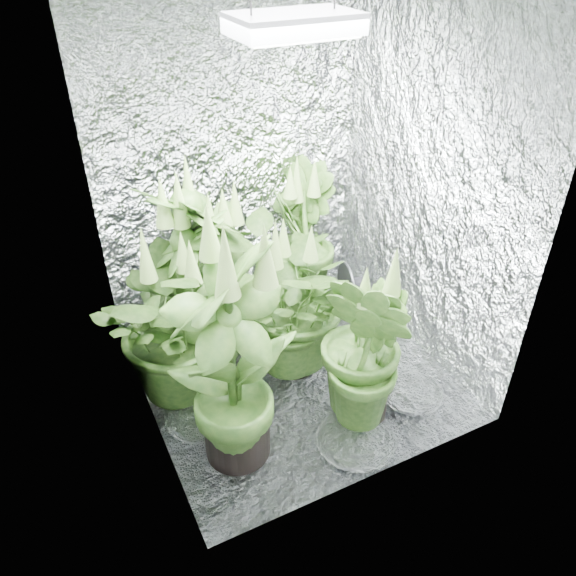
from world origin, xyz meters
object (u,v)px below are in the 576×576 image
at_px(plant_b, 219,271).
at_px(plant_g, 367,349).
at_px(plant_d, 195,280).
at_px(grow_lamp, 294,24).
at_px(plant_c, 299,240).
at_px(plant_f, 231,357).
at_px(circulation_fan, 350,292).
at_px(plant_e, 294,303).
at_px(plant_a, 178,323).

relative_size(plant_b, plant_g, 1.02).
bearing_deg(plant_d, plant_g, -54.07).
height_order(grow_lamp, plant_d, grow_lamp).
distance_m(grow_lamp, plant_c, 1.53).
distance_m(grow_lamp, plant_d, 1.38).
bearing_deg(plant_f, circulation_fan, 33.79).
height_order(plant_e, plant_f, plant_f).
bearing_deg(plant_d, plant_c, 19.16).
xyz_separation_m(grow_lamp, circulation_fan, (0.60, 0.34, -1.67)).
relative_size(grow_lamp, circulation_fan, 1.36).
relative_size(plant_c, circulation_fan, 2.76).
xyz_separation_m(plant_b, plant_c, (0.57, 0.09, 0.01)).
distance_m(plant_a, circulation_fan, 1.23).
xyz_separation_m(plant_a, plant_f, (0.09, -0.53, 0.15)).
distance_m(plant_a, plant_b, 0.52).
height_order(plant_d, plant_e, plant_d).
relative_size(plant_c, plant_e, 1.07).
bearing_deg(grow_lamp, plant_a, 165.89).
bearing_deg(plant_a, plant_f, -80.23).
relative_size(plant_b, plant_e, 1.07).
relative_size(plant_g, circulation_fan, 2.70).
xyz_separation_m(plant_a, plant_d, (0.17, 0.20, 0.10)).
distance_m(plant_f, circulation_fan, 1.38).
relative_size(plant_d, plant_f, 0.92).
bearing_deg(plant_e, circulation_fan, 28.13).
bearing_deg(plant_e, plant_a, 170.60).
bearing_deg(grow_lamp, plant_e, 52.71).
xyz_separation_m(plant_g, circulation_fan, (0.43, 0.80, -0.30)).
bearing_deg(plant_d, plant_a, -130.51).
relative_size(plant_a, plant_b, 0.96).
xyz_separation_m(plant_c, plant_f, (-0.85, -0.99, 0.14)).
distance_m(plant_b, plant_c, 0.58).
height_order(plant_g, circulation_fan, plant_g).
distance_m(plant_a, plant_c, 1.05).
distance_m(plant_c, plant_e, 0.65).
distance_m(plant_a, plant_e, 0.62).
xyz_separation_m(plant_e, circulation_fan, (0.56, 0.30, -0.29)).
height_order(plant_c, plant_e, plant_c).
height_order(plant_d, plant_g, plant_d).
relative_size(plant_d, plant_g, 1.20).
bearing_deg(circulation_fan, plant_d, -167.33).
bearing_deg(plant_e, plant_g, -75.16).
bearing_deg(plant_e, grow_lamp, -127.29).
bearing_deg(circulation_fan, plant_a, -157.88).
distance_m(plant_a, plant_g, 0.96).
bearing_deg(plant_b, circulation_fan, -12.19).
xyz_separation_m(grow_lamp, plant_c, (0.36, 0.61, -1.36)).
relative_size(plant_d, circulation_fan, 3.23).
bearing_deg(plant_g, plant_a, 141.10).
bearing_deg(plant_g, plant_e, 104.84).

